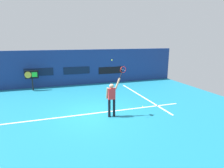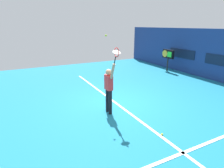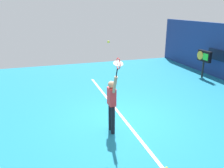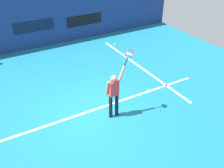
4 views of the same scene
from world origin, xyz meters
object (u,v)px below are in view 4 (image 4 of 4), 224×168
at_px(tennis_racket, 129,55).
at_px(tennis_ball, 115,44).
at_px(tennis_player, 114,93).
at_px(spare_ball, 149,90).

height_order(tennis_racket, tennis_ball, tennis_ball).
distance_m(tennis_player, tennis_ball, 1.84).
height_order(tennis_racket, spare_ball, tennis_racket).
height_order(tennis_player, spare_ball, tennis_player).
distance_m(tennis_racket, spare_ball, 2.87).
bearing_deg(tennis_ball, spare_ball, 21.00).
bearing_deg(tennis_ball, tennis_player, 78.47).
bearing_deg(tennis_racket, spare_ball, 25.27).
xyz_separation_m(tennis_player, spare_ball, (2.13, 0.73, -0.98)).
xyz_separation_m(tennis_player, tennis_ball, (-0.02, -0.09, 1.84)).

